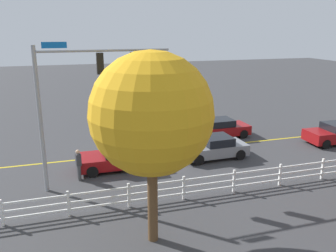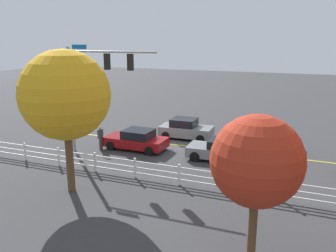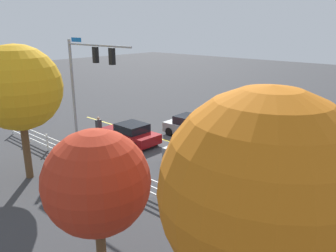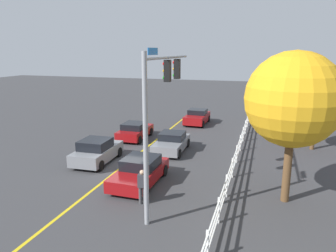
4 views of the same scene
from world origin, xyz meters
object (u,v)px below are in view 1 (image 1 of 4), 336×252
at_px(car_0, 142,133).
at_px(tree_0, 152,114).
at_px(car_3, 118,157).
at_px(pedestrian, 79,163).
at_px(car_2, 214,147).
at_px(car_4, 335,134).
at_px(car_1, 221,128).

distance_m(car_0, tree_0, 12.31).
bearing_deg(tree_0, car_3, -89.33).
distance_m(car_0, pedestrian, 6.72).
xyz_separation_m(pedestrian, tree_0, (-2.33, 6.42, 3.98)).
height_order(car_2, car_4, car_4).
bearing_deg(tree_0, car_2, -128.34).
bearing_deg(car_2, car_1, -122.49).
distance_m(car_0, car_4, 13.40).
bearing_deg(car_2, car_3, -1.60).
bearing_deg(car_0, car_4, -18.39).
distance_m(car_1, tree_0, 14.55).
relative_size(car_0, tree_0, 0.57).
xyz_separation_m(car_2, pedestrian, (8.21, 1.02, 0.28)).
relative_size(car_1, car_3, 0.90).
bearing_deg(car_4, car_3, 1.65).
relative_size(car_1, car_4, 0.99).
bearing_deg(car_0, tree_0, -102.85).
bearing_deg(car_4, car_2, 2.02).
bearing_deg(car_0, pedestrian, -134.37).
distance_m(car_2, car_3, 5.97).
xyz_separation_m(car_4, pedestrian, (17.38, 1.14, 0.24)).
xyz_separation_m(car_1, tree_0, (8.18, 11.25, 4.24)).
distance_m(car_1, pedestrian, 11.57).
xyz_separation_m(car_0, pedestrian, (4.54, 4.95, 0.19)).
relative_size(car_1, tree_0, 0.56).
relative_size(pedestrian, tree_0, 0.24).
distance_m(car_4, pedestrian, 17.42).
bearing_deg(car_1, tree_0, -126.87).
bearing_deg(car_1, car_3, -156.20).
xyz_separation_m(car_1, car_4, (-6.87, 3.69, 0.02)).
bearing_deg(car_2, pedestrian, 5.65).
distance_m(car_1, car_3, 9.10).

